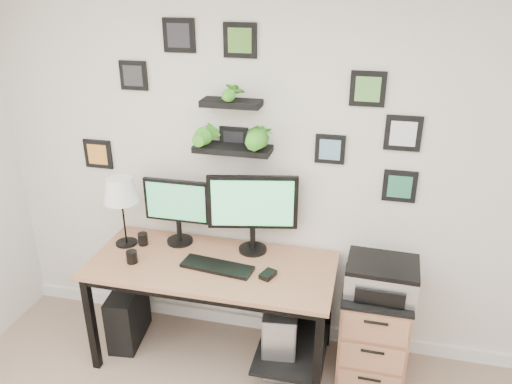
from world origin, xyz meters
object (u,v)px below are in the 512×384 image
(pc_tower_black, at_px, (128,314))
(file_cabinet, at_px, (373,331))
(monitor_right, at_px, (253,208))
(monitor_left, at_px, (177,207))
(desk, at_px, (219,277))
(printer, at_px, (382,277))
(pc_tower_grey, at_px, (281,330))
(table_lamp, at_px, (121,192))
(mug, at_px, (132,257))

(pc_tower_black, xyz_separation_m, file_cabinet, (1.73, 0.07, 0.12))
(monitor_right, bearing_deg, monitor_left, -179.38)
(pc_tower_black, bearing_deg, desk, -5.75)
(printer, bearing_deg, monitor_left, 174.15)
(pc_tower_black, relative_size, file_cabinet, 0.63)
(desk, distance_m, monitor_right, 0.52)
(monitor_right, relative_size, pc_tower_grey, 1.14)
(pc_tower_black, bearing_deg, table_lamp, 80.20)
(monitor_left, relative_size, printer, 1.07)
(monitor_right, bearing_deg, desk, -135.42)
(mug, bearing_deg, printer, 6.38)
(monitor_right, xyz_separation_m, file_cabinet, (0.84, -0.13, -0.74))
(desk, height_order, pc_tower_grey, desk)
(monitor_left, bearing_deg, pc_tower_black, -151.83)
(pc_tower_black, bearing_deg, printer, -5.26)
(monitor_left, bearing_deg, printer, -5.85)
(table_lamp, distance_m, printer, 1.78)
(monitor_left, relative_size, file_cabinet, 0.70)
(pc_tower_grey, xyz_separation_m, printer, (0.62, 0.00, 0.52))
(monitor_left, distance_m, pc_tower_black, 0.91)
(monitor_left, xyz_separation_m, table_lamp, (-0.35, -0.10, 0.12))
(pc_tower_grey, bearing_deg, monitor_left, 169.16)
(desk, bearing_deg, mug, -165.47)
(table_lamp, bearing_deg, printer, -1.31)
(table_lamp, distance_m, mug, 0.44)
(monitor_left, height_order, mug, monitor_left)
(printer, bearing_deg, monitor_right, 170.23)
(monitor_right, height_order, file_cabinet, monitor_right)
(file_cabinet, xyz_separation_m, printer, (0.01, -0.02, 0.43))
(desk, height_order, mug, mug)
(mug, bearing_deg, desk, 14.53)
(monitor_left, xyz_separation_m, printer, (1.38, -0.14, -0.26))
(printer, bearing_deg, mug, -173.62)
(desk, distance_m, mug, 0.59)
(file_cabinet, bearing_deg, monitor_left, 175.00)
(table_lamp, bearing_deg, pc_tower_grey, -2.26)
(desk, bearing_deg, pc_tower_grey, 4.31)
(monitor_right, bearing_deg, file_cabinet, -8.48)
(monitor_right, distance_m, table_lamp, 0.89)
(desk, bearing_deg, printer, 1.99)
(monitor_right, distance_m, file_cabinet, 1.13)
(table_lamp, height_order, pc_tower_grey, table_lamp)
(file_cabinet, bearing_deg, monitor_right, 171.52)
(monitor_left, bearing_deg, desk, -27.60)
(desk, height_order, monitor_right, monitor_right)
(pc_tower_black, distance_m, pc_tower_grey, 1.12)
(table_lamp, height_order, pc_tower_black, table_lamp)
(file_cabinet, bearing_deg, desk, -176.76)
(pc_tower_black, bearing_deg, monitor_right, 5.68)
(desk, height_order, printer, printer)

